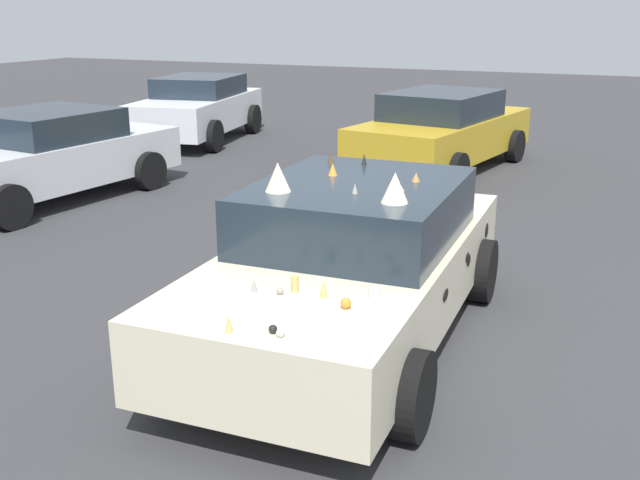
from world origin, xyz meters
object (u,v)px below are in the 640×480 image
art_car_decorated (352,262)px  parked_sedan_row_back_far (43,156)px  parked_sedan_far_left (442,130)px  parked_sedan_behind_left (198,108)px

art_car_decorated → parked_sedan_row_back_far: size_ratio=0.99×
parked_sedan_far_left → parked_sedan_behind_left: size_ratio=1.09×
parked_sedan_row_back_far → parked_sedan_far_left: bearing=139.9°
art_car_decorated → parked_sedan_far_left: (7.58, 1.20, -0.00)m
parked_sedan_behind_left → art_car_decorated: bearing=29.8°
art_car_decorated → parked_sedan_behind_left: (8.44, 7.02, 0.01)m
parked_sedan_row_back_far → parked_sedan_far_left: (4.74, -5.05, 0.03)m
parked_sedan_row_back_far → parked_sedan_behind_left: bearing=-165.3°
parked_sedan_row_back_far → parked_sedan_far_left: size_ratio=0.96×
parked_sedan_far_left → parked_sedan_behind_left: bearing=91.4°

